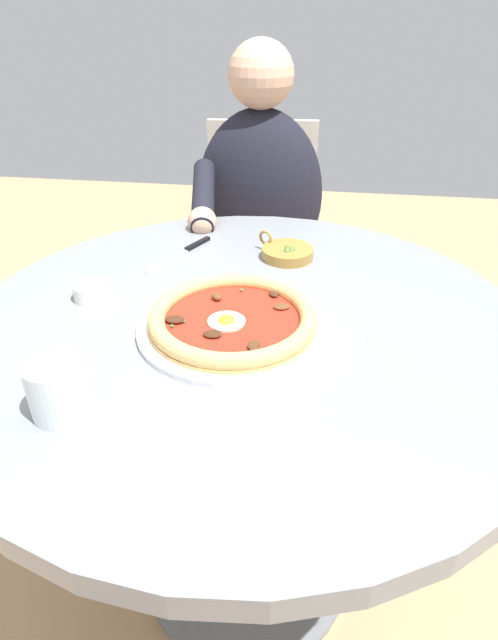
# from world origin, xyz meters

# --- Properties ---
(ground_plane) EXTENTS (6.00, 6.00, 0.02)m
(ground_plane) POSITION_xyz_m (0.00, 0.00, -0.01)
(ground_plane) COLOR tan
(dining_table) EXTENTS (1.00, 1.00, 0.72)m
(dining_table) POSITION_xyz_m (0.00, 0.00, 0.60)
(dining_table) COLOR gray
(dining_table) RESTS_ON ground
(pizza_on_plate) EXTENTS (0.32, 0.32, 0.04)m
(pizza_on_plate) POSITION_xyz_m (0.04, -0.02, 0.74)
(pizza_on_plate) COLOR white
(pizza_on_plate) RESTS_ON dining_table
(water_glass) EXTENTS (0.08, 0.08, 0.08)m
(water_glass) POSITION_xyz_m (0.27, -0.21, 0.76)
(water_glass) COLOR silver
(water_glass) RESTS_ON dining_table
(steak_knife) EXTENTS (0.19, 0.10, 0.01)m
(steak_knife) POSITION_xyz_m (-0.26, -0.17, 0.72)
(steak_knife) COLOR silver
(steak_knife) RESTS_ON dining_table
(ramekin_capers) EXTENTS (0.06, 0.06, 0.03)m
(ramekin_capers) POSITION_xyz_m (-0.03, -0.29, 0.74)
(ramekin_capers) COLOR white
(ramekin_capers) RESTS_ON dining_table
(olive_pan) EXTENTS (0.11, 0.13, 0.05)m
(olive_pan) POSITION_xyz_m (-0.26, 0.05, 0.73)
(olive_pan) COLOR olive
(olive_pan) RESTS_ON dining_table
(diner_person) EXTENTS (0.51, 0.38, 1.11)m
(diner_person) POSITION_xyz_m (-0.70, -0.07, 0.49)
(diner_person) COLOR #282833
(diner_person) RESTS_ON ground
(cafe_chair_diner) EXTENTS (0.43, 0.43, 0.87)m
(cafe_chair_diner) POSITION_xyz_m (-0.84, -0.08, 0.53)
(cafe_chair_diner) COLOR beige
(cafe_chair_diner) RESTS_ON ground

